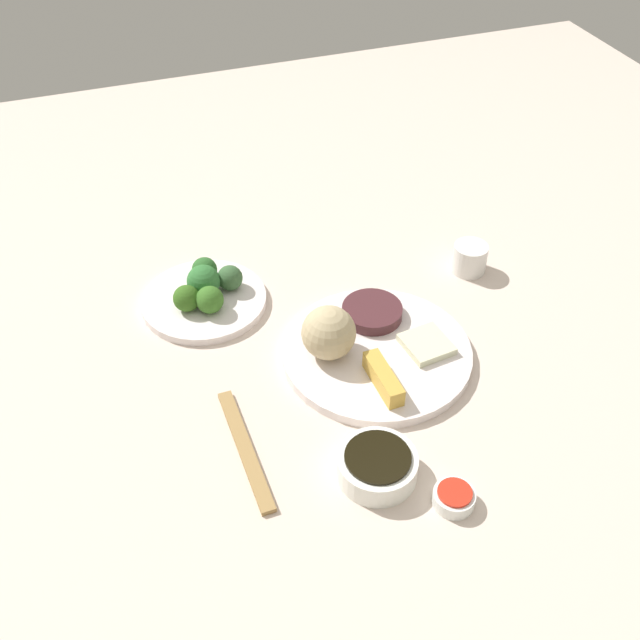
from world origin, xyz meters
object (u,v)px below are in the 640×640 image
Objects in this scene: broccoli_plate at (204,300)px; teacup at (470,258)px; main_plate at (377,353)px; soy_sauce_bowl at (377,466)px; sauce_ramekin_sweet_and_sour at (457,497)px; chopsticks_pair at (245,449)px.

broccoli_plate is 3.45× the size of teacup.
main_plate is 2.74× the size of soy_sauce_bowl.
teacup reaches higher than soy_sauce_bowl.
broccoli_plate is at bearing -66.36° from sauce_ramekin_sweet_and_sour.
sauce_ramekin_sweet_and_sour is at bearing 143.81° from chopsticks_pair.
broccoli_plate is at bearing -8.12° from teacup.
teacup is at bearing -132.42° from soy_sauce_bowl.
main_plate is 1.41× the size of broccoli_plate.
chopsticks_pair is at bearing 28.30° from teacup.
broccoli_plate is at bearing -43.66° from main_plate.
main_plate is 0.28m from teacup.
teacup is at bearing -151.70° from chopsticks_pair.
soy_sauce_bowl is 0.48m from teacup.
sauce_ramekin_sweet_and_sour is 0.25× the size of chopsticks_pair.
teacup is 0.55m from chopsticks_pair.
broccoli_plate is 0.96× the size of chopsticks_pair.
teacup reaches higher than sauce_ramekin_sweet_and_sour.
main_plate is 0.27m from chopsticks_pair.
soy_sauce_bowl is 0.11m from sauce_ramekin_sweet_and_sour.
chopsticks_pair is at bearing 24.50° from main_plate.
soy_sauce_bowl is at bearing 107.99° from broccoli_plate.
chopsticks_pair is (0.24, 0.11, -0.00)m from main_plate.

